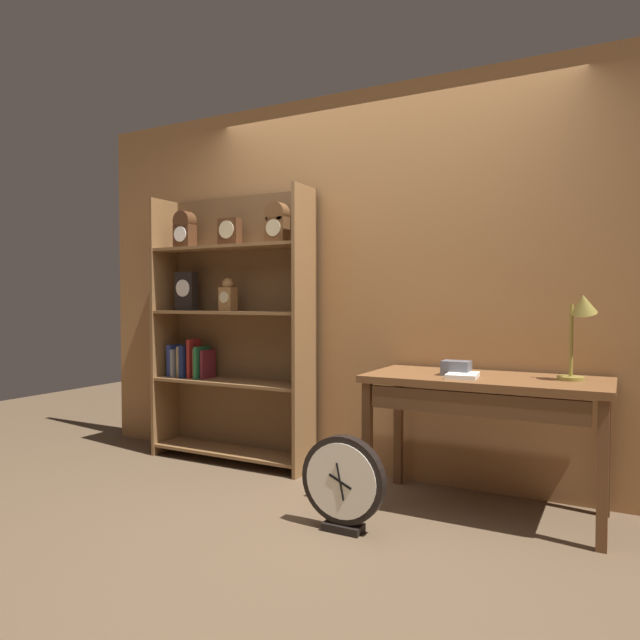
{
  "coord_description": "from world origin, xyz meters",
  "views": [
    {
      "loc": [
        1.45,
        -2.42,
        1.18
      ],
      "look_at": [
        -0.22,
        0.73,
        1.06
      ],
      "focal_mm": 32.3,
      "sensor_mm": 36.0,
      "label": 1
    }
  ],
  "objects": [
    {
      "name": "ground_plane",
      "position": [
        0.0,
        0.0,
        0.0
      ],
      "size": [
        10.0,
        10.0,
        0.0
      ],
      "primitive_type": "plane",
      "color": "brown"
    },
    {
      "name": "back_wood_panel",
      "position": [
        0.0,
        1.18,
        1.3
      ],
      "size": [
        4.8,
        0.05,
        2.6
      ],
      "primitive_type": "cube",
      "color": "#9E6B3D",
      "rests_on": "ground"
    },
    {
      "name": "bookshelf",
      "position": [
        -1.13,
        1.0,
        1.01
      ],
      "size": [
        1.27,
        0.3,
        1.95
      ],
      "color": "brown",
      "rests_on": "ground"
    },
    {
      "name": "workbench",
      "position": [
        0.77,
        0.79,
        0.67
      ],
      "size": [
        1.3,
        0.61,
        0.76
      ],
      "color": "brown",
      "rests_on": "ground"
    },
    {
      "name": "desk_lamp",
      "position": [
        1.25,
        0.85,
        1.08
      ],
      "size": [
        0.21,
        0.21,
        0.47
      ],
      "color": "olive",
      "rests_on": "workbench"
    },
    {
      "name": "toolbox_small",
      "position": [
        0.62,
        0.78,
        0.8
      ],
      "size": [
        0.15,
        0.11,
        0.08
      ],
      "primitive_type": "cube",
      "color": "#595960",
      "rests_on": "workbench"
    },
    {
      "name": "open_repair_manual",
      "position": [
        0.67,
        0.71,
        0.77
      ],
      "size": [
        0.18,
        0.24,
        0.02
      ],
      "primitive_type": "cube",
      "rotation": [
        0.0,
        0.0,
        0.11
      ],
      "color": "silver",
      "rests_on": "workbench"
    },
    {
      "name": "round_clock_large",
      "position": [
        0.19,
        0.21,
        0.25
      ],
      "size": [
        0.45,
        0.11,
        0.49
      ],
      "color": "black",
      "rests_on": "ground"
    }
  ]
}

